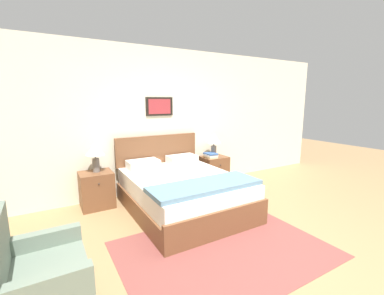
% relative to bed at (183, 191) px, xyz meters
% --- Properties ---
extents(ground_plane, '(16.00, 16.00, 0.00)m').
position_rel_bed_xyz_m(ground_plane, '(0.18, -1.63, -0.30)').
color(ground_plane, '#99754C').
extents(wall_back, '(7.95, 0.09, 2.60)m').
position_rel_bed_xyz_m(wall_back, '(0.18, 1.06, 1.00)').
color(wall_back, beige).
rests_on(wall_back, ground_plane).
extents(area_rug_main, '(2.30, 1.67, 0.01)m').
position_rel_bed_xyz_m(area_rug_main, '(-0.12, -1.21, -0.30)').
color(area_rug_main, brown).
rests_on(area_rug_main, ground_plane).
extents(bed, '(1.54, 1.99, 1.05)m').
position_rel_bed_xyz_m(bed, '(0.00, 0.00, 0.00)').
color(bed, brown).
rests_on(bed, ground_plane).
extents(armchair, '(0.66, 0.76, 0.87)m').
position_rel_bed_xyz_m(armchair, '(-1.93, -1.22, -0.01)').
color(armchair, slate).
rests_on(armchair, ground_plane).
extents(nightstand_near_window, '(0.49, 0.45, 0.57)m').
position_rel_bed_xyz_m(nightstand_near_window, '(-1.13, 0.77, -0.01)').
color(nightstand_near_window, brown).
rests_on(nightstand_near_window, ground_plane).
extents(nightstand_by_door, '(0.49, 0.45, 0.57)m').
position_rel_bed_xyz_m(nightstand_by_door, '(1.13, 0.77, -0.01)').
color(nightstand_by_door, brown).
rests_on(nightstand_by_door, ground_plane).
extents(table_lamp_near_window, '(0.30, 0.30, 0.46)m').
position_rel_bed_xyz_m(table_lamp_near_window, '(-1.11, 0.80, 0.60)').
color(table_lamp_near_window, slate).
rests_on(table_lamp_near_window, nightstand_near_window).
extents(table_lamp_by_door, '(0.30, 0.30, 0.46)m').
position_rel_bed_xyz_m(table_lamp_by_door, '(1.14, 0.80, 0.60)').
color(table_lamp_by_door, slate).
rests_on(table_lamp_by_door, nightstand_by_door).
extents(book_thick_bottom, '(0.20, 0.28, 0.03)m').
position_rel_bed_xyz_m(book_thick_bottom, '(1.01, 0.73, 0.29)').
color(book_thick_bottom, beige).
rests_on(book_thick_bottom, nightstand_by_door).
extents(book_hardcover_middle, '(0.22, 0.24, 0.03)m').
position_rel_bed_xyz_m(book_hardcover_middle, '(1.01, 0.73, 0.32)').
color(book_hardcover_middle, silver).
rests_on(book_hardcover_middle, book_thick_bottom).
extents(book_novel_upper, '(0.20, 0.25, 0.03)m').
position_rel_bed_xyz_m(book_novel_upper, '(1.01, 0.73, 0.35)').
color(book_novel_upper, '#335693').
rests_on(book_novel_upper, book_hardcover_middle).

